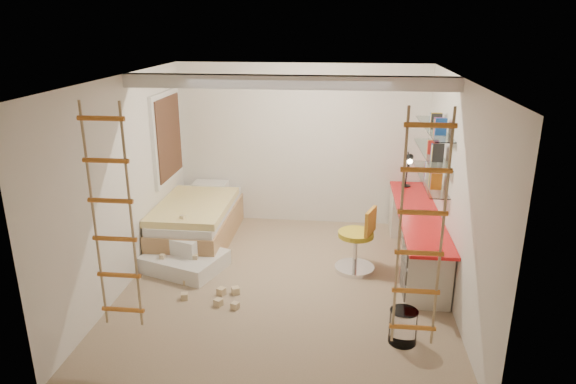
# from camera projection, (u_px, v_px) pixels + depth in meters

# --- Properties ---
(floor) EXTENTS (4.50, 4.50, 0.00)m
(floor) POSITION_uv_depth(u_px,v_px,m) (285.00, 284.00, 6.57)
(floor) COLOR #947D5F
(floor) RESTS_ON ground
(ceiling_beam) EXTENTS (4.00, 0.18, 0.16)m
(ceiling_beam) POSITION_uv_depth(u_px,v_px,m) (288.00, 82.00, 6.06)
(ceiling_beam) COLOR white
(ceiling_beam) RESTS_ON ceiling
(window_frame) EXTENTS (0.06, 1.15, 1.35)m
(window_frame) POSITION_uv_depth(u_px,v_px,m) (167.00, 137.00, 7.70)
(window_frame) COLOR white
(window_frame) RESTS_ON wall_left
(window_blind) EXTENTS (0.02, 1.00, 1.20)m
(window_blind) POSITION_uv_depth(u_px,v_px,m) (169.00, 137.00, 7.70)
(window_blind) COLOR #4C2D1E
(window_blind) RESTS_ON window_frame
(rope_ladder_left) EXTENTS (0.41, 0.04, 2.13)m
(rope_ladder_left) POSITION_uv_depth(u_px,v_px,m) (113.00, 220.00, 4.58)
(rope_ladder_left) COLOR orange
(rope_ladder_left) RESTS_ON ceiling
(rope_ladder_right) EXTENTS (0.41, 0.04, 2.13)m
(rope_ladder_right) POSITION_uv_depth(u_px,v_px,m) (421.00, 233.00, 4.30)
(rope_ladder_right) COLOR orange
(rope_ladder_right) RESTS_ON ceiling
(waste_bin) EXTENTS (0.30, 0.30, 0.37)m
(waste_bin) POSITION_uv_depth(u_px,v_px,m) (403.00, 327.00, 5.34)
(waste_bin) COLOR white
(waste_bin) RESTS_ON floor
(desk) EXTENTS (0.56, 2.80, 0.75)m
(desk) POSITION_uv_depth(u_px,v_px,m) (416.00, 235.00, 7.07)
(desk) COLOR red
(desk) RESTS_ON floor
(shelves) EXTENTS (0.25, 1.80, 0.71)m
(shelves) POSITION_uv_depth(u_px,v_px,m) (431.00, 153.00, 6.96)
(shelves) COLOR white
(shelves) RESTS_ON wall_right
(bed) EXTENTS (1.02, 2.00, 0.69)m
(bed) POSITION_uv_depth(u_px,v_px,m) (198.00, 221.00, 7.78)
(bed) COLOR #AD7F51
(bed) RESTS_ON floor
(task_lamp) EXTENTS (0.14, 0.36, 0.57)m
(task_lamp) POSITION_uv_depth(u_px,v_px,m) (409.00, 165.00, 7.75)
(task_lamp) COLOR black
(task_lamp) RESTS_ON desk
(swivel_chair) EXTENTS (0.69, 0.69, 0.91)m
(swivel_chair) POSITION_uv_depth(u_px,v_px,m) (357.00, 248.00, 6.83)
(swivel_chair) COLOR gold
(swivel_chair) RESTS_ON floor
(play_platform) EXTENTS (1.20, 1.06, 0.44)m
(play_platform) POSITION_uv_depth(u_px,v_px,m) (185.00, 256.00, 6.98)
(play_platform) COLOR silver
(play_platform) RESTS_ON floor
(toy_blocks) EXTENTS (1.20, 1.18, 0.71)m
(toy_blocks) POSITION_uv_depth(u_px,v_px,m) (199.00, 264.00, 6.57)
(toy_blocks) COLOR #CCB284
(toy_blocks) RESTS_ON floor
(books) EXTENTS (0.14, 0.64, 0.92)m
(books) POSITION_uv_depth(u_px,v_px,m) (432.00, 144.00, 6.92)
(books) COLOR orange
(books) RESTS_ON shelves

